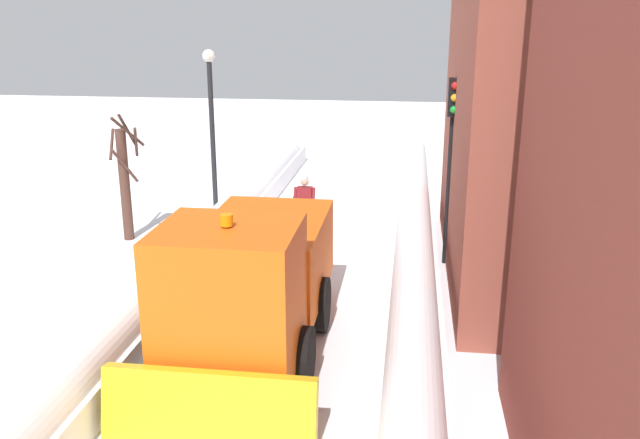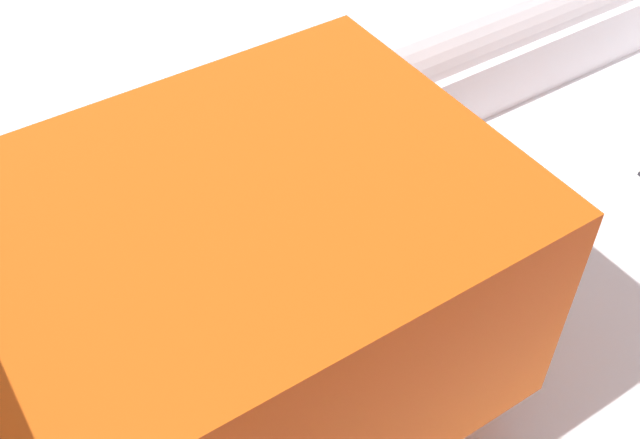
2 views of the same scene
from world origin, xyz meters
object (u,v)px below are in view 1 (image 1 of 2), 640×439
skier (305,202)px  street_lamp (211,109)px  plow_truck (251,279)px  bare_tree_near (125,180)px  traffic_light_pole (452,137)px

skier → street_lamp: street_lamp is taller
plow_truck → skier: (0.13, -7.02, -0.48)m
skier → bare_tree_near: bare_tree_near is taller
street_lamp → plow_truck: bearing=110.2°
skier → street_lamp: bearing=-36.8°
traffic_light_pole → bare_tree_near: traffic_light_pole is taller
plow_truck → bare_tree_near: (4.99, -6.04, 0.25)m
plow_truck → street_lamp: (3.52, -9.55, 1.75)m
bare_tree_near → skier: bearing=-168.6°
traffic_light_pole → street_lamp: size_ratio=0.92×
skier → traffic_light_pole: size_ratio=0.39×
plow_truck → street_lamp: 10.33m
street_lamp → bare_tree_near: bearing=67.3°
plow_truck → bare_tree_near: bearing=-50.4°
skier → traffic_light_pole: traffic_light_pole is taller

